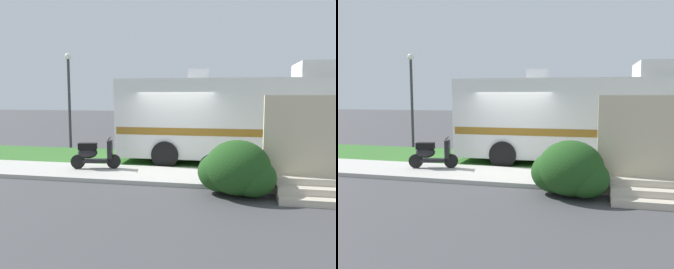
% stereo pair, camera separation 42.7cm
% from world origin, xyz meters
% --- Properties ---
extents(ground_plane, '(80.00, 80.00, 0.00)m').
position_xyz_m(ground_plane, '(0.00, 0.00, 0.00)').
color(ground_plane, '#424244').
extents(sidewalk, '(24.00, 2.00, 0.12)m').
position_xyz_m(sidewalk, '(0.00, -1.20, 0.06)').
color(sidewalk, '#ADAAA3').
rests_on(sidewalk, ground).
extents(grass_strip, '(24.00, 3.40, 0.08)m').
position_xyz_m(grass_strip, '(0.00, 1.50, 0.04)').
color(grass_strip, '#336628').
rests_on(grass_strip, ground).
extents(motorhome_rv, '(7.75, 2.54, 3.44)m').
position_xyz_m(motorhome_rv, '(1.88, 1.27, 1.63)').
color(motorhome_rv, silver).
rests_on(motorhome_rv, ground).
extents(scooter, '(1.52, 0.63, 0.97)m').
position_xyz_m(scooter, '(-2.40, -0.93, 0.58)').
color(scooter, black).
rests_on(scooter, ground).
extents(bicycle, '(1.74, 0.52, 0.90)m').
position_xyz_m(bicycle, '(1.84, -1.52, 0.51)').
color(bicycle, black).
rests_on(bicycle, ground).
extents(pickup_truck_near, '(5.48, 2.45, 1.77)m').
position_xyz_m(pickup_truck_near, '(-0.20, 6.34, 0.95)').
color(pickup_truck_near, maroon).
rests_on(pickup_truck_near, ground).
extents(porch_steps, '(2.00, 1.26, 2.40)m').
position_xyz_m(porch_steps, '(3.61, -2.29, 0.97)').
color(porch_steps, '#BCB29E').
rests_on(porch_steps, ground).
extents(bush_by_porch, '(1.85, 1.39, 1.31)m').
position_xyz_m(bush_by_porch, '(1.98, -2.69, 0.62)').
color(bush_by_porch, '#1E4719').
rests_on(bush_by_porch, ground).
extents(bottle_green, '(0.07, 0.07, 0.23)m').
position_xyz_m(bottle_green, '(2.85, -1.66, 0.22)').
color(bottle_green, '#B2B2B7').
rests_on(bottle_green, ground).
extents(street_lamp_post, '(0.28, 0.28, 4.24)m').
position_xyz_m(street_lamp_post, '(-5.49, 3.60, 2.58)').
color(street_lamp_post, '#333338').
rests_on(street_lamp_post, ground).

